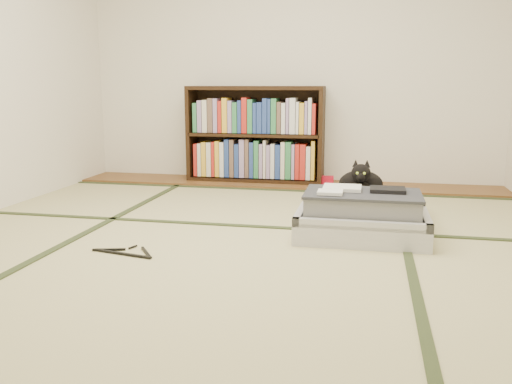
# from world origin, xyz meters

# --- Properties ---
(floor) EXTENTS (4.50, 4.50, 0.00)m
(floor) POSITION_xyz_m (0.00, 0.00, 0.00)
(floor) COLOR #C9B786
(floor) RESTS_ON ground
(wood_strip) EXTENTS (4.00, 0.50, 0.02)m
(wood_strip) POSITION_xyz_m (0.00, 2.00, 0.01)
(wood_strip) COLOR brown
(wood_strip) RESTS_ON ground
(red_item) EXTENTS (0.16, 0.10, 0.07)m
(red_item) POSITION_xyz_m (0.37, 2.03, 0.06)
(red_item) COLOR red
(red_item) RESTS_ON wood_strip
(tatami_borders) EXTENTS (4.00, 4.50, 0.01)m
(tatami_borders) POSITION_xyz_m (0.00, 0.49, 0.00)
(tatami_borders) COLOR #2D381E
(tatami_borders) RESTS_ON ground
(bookcase) EXTENTS (1.31, 0.30, 0.92)m
(bookcase) POSITION_xyz_m (-0.32, 2.07, 0.45)
(bookcase) COLOR black
(bookcase) RESTS_ON wood_strip
(suitcase) EXTENTS (0.80, 1.07, 0.31)m
(suitcase) POSITION_xyz_m (0.74, 0.49, 0.11)
(suitcase) COLOR silver
(suitcase) RESTS_ON floor
(cat) EXTENTS (0.36, 0.36, 0.29)m
(cat) POSITION_xyz_m (0.72, 0.78, 0.26)
(cat) COLOR black
(cat) RESTS_ON suitcase
(cable_coil) EXTENTS (0.11, 0.11, 0.03)m
(cable_coil) POSITION_xyz_m (0.90, 0.81, 0.16)
(cable_coil) COLOR white
(cable_coil) RESTS_ON suitcase
(hanger) EXTENTS (0.39, 0.21, 0.01)m
(hanger) POSITION_xyz_m (-0.57, -0.32, 0.01)
(hanger) COLOR black
(hanger) RESTS_ON floor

